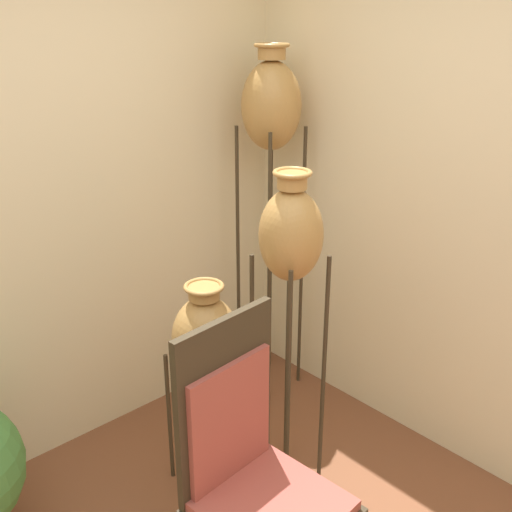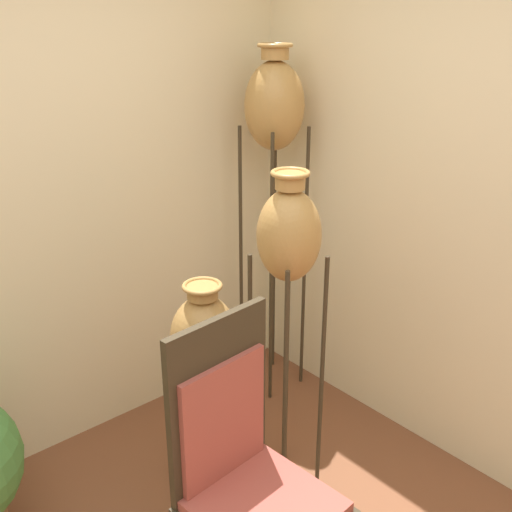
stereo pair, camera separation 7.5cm
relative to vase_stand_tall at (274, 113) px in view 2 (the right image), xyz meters
name	(u,v)px [view 2 (the right image)]	position (x,y,z in m)	size (l,w,h in m)	color
vase_stand_tall	(274,113)	(0.00, 0.00, 0.00)	(0.32, 0.32, 1.99)	#382D1E
vase_stand_medium	(289,243)	(-0.54, -0.68, -0.40)	(0.27, 0.27, 1.54)	#382D1E
vase_stand_short	(204,339)	(-0.80, -0.42, -0.87)	(0.30, 0.30, 1.04)	#382D1E
chair	(244,465)	(-1.07, -1.02, -1.02)	(0.51, 0.53, 1.16)	#382D1E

